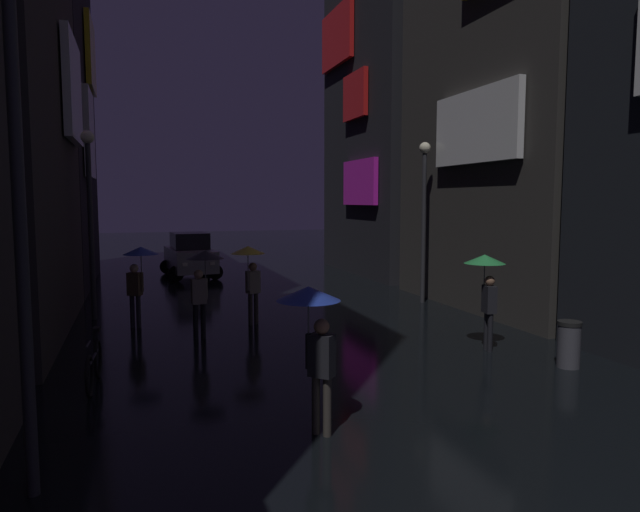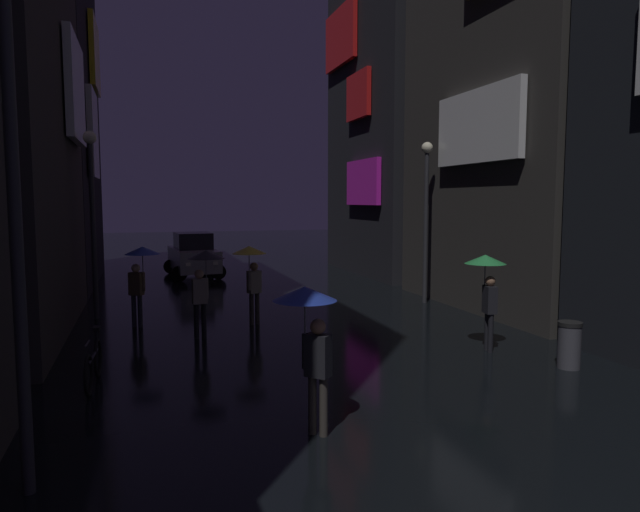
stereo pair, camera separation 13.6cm
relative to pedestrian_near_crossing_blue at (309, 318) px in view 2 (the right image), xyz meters
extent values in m
cube|color=white|center=(-3.85, 9.75, 4.64)|extent=(0.20, 3.16, 2.79)
cube|color=black|center=(-6.00, 16.96, 7.48)|extent=(4.00, 8.76, 18.29)
cube|color=white|center=(-3.85, 15.38, 4.06)|extent=(0.20, 2.63, 3.18)
cube|color=yellow|center=(-3.85, 17.73, 7.43)|extent=(0.20, 3.00, 2.79)
cube|color=white|center=(6.85, 6.67, 3.71)|extent=(0.20, 4.02, 2.05)
cube|color=black|center=(9.00, 16.62, 5.43)|extent=(4.00, 8.08, 14.20)
cube|color=#F226D8|center=(6.85, 15.37, 2.41)|extent=(0.20, 3.47, 1.92)
cube|color=red|center=(6.85, 15.98, 6.14)|extent=(0.20, 2.45, 1.97)
cube|color=red|center=(6.85, 18.33, 9.22)|extent=(0.20, 3.86, 2.62)
cylinder|color=#38332D|center=(0.17, -0.13, -1.24)|extent=(0.12, 0.12, 0.85)
cylinder|color=#38332D|center=(0.05, 0.00, -1.24)|extent=(0.12, 0.12, 0.85)
cube|color=black|center=(0.11, -0.06, -0.52)|extent=(0.40, 0.40, 0.60)
sphere|color=#9E7051|center=(0.11, -0.06, -0.11)|extent=(0.22, 0.22, 0.22)
cylinder|color=black|center=(-0.05, 0.03, -0.47)|extent=(0.09, 0.09, 0.50)
cylinder|color=slate|center=(-0.05, 0.03, -0.13)|extent=(0.02, 0.02, 0.77)
cone|color=#263FB2|center=(-0.05, 0.03, 0.35)|extent=(0.90, 0.90, 0.20)
cylinder|color=black|center=(-1.02, 6.20, -1.24)|extent=(0.12, 0.12, 0.85)
cylinder|color=black|center=(-0.84, 6.22, -1.24)|extent=(0.12, 0.12, 0.85)
cube|color=gray|center=(-0.93, 6.21, -0.52)|extent=(0.36, 0.25, 0.60)
sphere|color=tan|center=(-0.93, 6.21, -0.11)|extent=(0.22, 0.22, 0.22)
cylinder|color=gray|center=(-0.76, 6.28, -0.47)|extent=(0.09, 0.09, 0.50)
cylinder|color=slate|center=(-0.76, 6.28, -0.13)|extent=(0.02, 0.02, 0.77)
cone|color=black|center=(-0.76, 6.28, 0.35)|extent=(0.90, 0.90, 0.20)
cylinder|color=#38332D|center=(0.69, 7.39, -1.24)|extent=(0.12, 0.12, 0.85)
cylinder|color=#38332D|center=(0.52, 7.32, -1.24)|extent=(0.12, 0.12, 0.85)
cube|color=gray|center=(0.61, 7.35, -0.52)|extent=(0.40, 0.33, 0.60)
sphere|color=#9E7051|center=(0.61, 7.35, -0.11)|extent=(0.22, 0.22, 0.22)
cylinder|color=gray|center=(0.46, 7.24, -0.47)|extent=(0.09, 0.09, 0.50)
cylinder|color=slate|center=(0.46, 7.24, -0.13)|extent=(0.02, 0.02, 0.77)
cone|color=yellow|center=(0.46, 7.24, 0.35)|extent=(0.90, 0.90, 0.20)
cylinder|color=black|center=(5.01, 3.04, -1.24)|extent=(0.12, 0.12, 0.85)
cylinder|color=black|center=(5.04, 3.22, -1.24)|extent=(0.12, 0.12, 0.85)
cube|color=black|center=(5.02, 3.13, -0.52)|extent=(0.28, 0.37, 0.60)
sphere|color=#9E7051|center=(5.02, 3.13, -0.11)|extent=(0.22, 0.22, 0.22)
cylinder|color=black|center=(5.00, 3.32, -0.47)|extent=(0.09, 0.09, 0.50)
cylinder|color=slate|center=(5.00, 3.32, -0.13)|extent=(0.02, 0.02, 0.77)
cone|color=green|center=(5.00, 3.32, 0.35)|extent=(0.90, 0.90, 0.20)
cylinder|color=#2D2D38|center=(-2.47, 7.99, -1.24)|extent=(0.12, 0.12, 0.85)
cylinder|color=#2D2D38|center=(-2.32, 7.90, -1.24)|extent=(0.12, 0.12, 0.85)
cube|color=brown|center=(-2.39, 7.94, -0.52)|extent=(0.40, 0.37, 0.60)
sphere|color=beige|center=(-2.39, 7.94, -0.11)|extent=(0.22, 0.22, 0.22)
cylinder|color=brown|center=(-2.21, 7.89, -0.47)|extent=(0.09, 0.09, 0.50)
cylinder|color=slate|center=(-2.21, 7.89, -0.13)|extent=(0.02, 0.02, 0.77)
cone|color=#263FB2|center=(-2.21, 7.89, 0.35)|extent=(0.90, 0.90, 0.20)
torus|color=black|center=(-3.13, 2.62, -1.31)|extent=(0.11, 0.72, 0.72)
torus|color=black|center=(-3.06, 3.72, -1.31)|extent=(0.11, 0.72, 0.72)
cylinder|color=black|center=(-3.10, 3.17, -1.13)|extent=(0.11, 1.00, 0.05)
cylinder|color=black|center=(-3.06, 3.72, -0.96)|extent=(0.04, 0.04, 0.40)
cube|color=black|center=(-3.06, 3.72, -0.74)|extent=(0.13, 0.25, 0.06)
cylinder|color=black|center=(-3.13, 2.62, -0.76)|extent=(0.06, 0.45, 0.03)
cube|color=#99999E|center=(-0.12, 17.73, -0.90)|extent=(2.01, 4.22, 0.90)
cube|color=black|center=(-0.12, 17.73, -0.10)|extent=(1.58, 1.95, 0.70)
cylinder|color=black|center=(0.79, 16.47, -1.35)|extent=(0.66, 0.27, 0.64)
cylinder|color=black|center=(-0.82, 16.34, -1.35)|extent=(0.66, 0.27, 0.64)
cylinder|color=black|center=(0.58, 19.13, -1.35)|extent=(0.66, 0.27, 0.64)
cylinder|color=black|center=(-1.03, 19.00, -1.35)|extent=(0.66, 0.27, 0.64)
cube|color=white|center=(0.59, 15.71, -0.90)|extent=(0.20, 0.08, 0.14)
cube|color=white|center=(-0.51, 15.63, -0.90)|extent=(0.20, 0.08, 0.14)
cylinder|color=#2D2D33|center=(-3.50, 9.39, 0.75)|extent=(0.14, 0.14, 4.84)
sphere|color=#F9EFCC|center=(-3.50, 9.39, 3.35)|extent=(0.36, 0.36, 0.36)
cylinder|color=#2D2D33|center=(-3.50, -0.63, 1.25)|extent=(0.14, 0.14, 5.83)
cylinder|color=#2D2D33|center=(6.50, 8.96, 0.73)|extent=(0.14, 0.14, 4.80)
sphere|color=#F9EFCC|center=(6.50, 8.96, 3.31)|extent=(0.36, 0.36, 0.36)
cylinder|color=#3F3F47|center=(5.80, 1.55, -1.24)|extent=(0.44, 0.44, 0.85)
cylinder|color=black|center=(5.80, 1.55, -0.78)|extent=(0.46, 0.46, 0.08)
camera|label=1|loc=(-2.30, -7.47, 1.64)|focal=32.00mm
camera|label=2|loc=(-2.17, -7.51, 1.64)|focal=32.00mm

